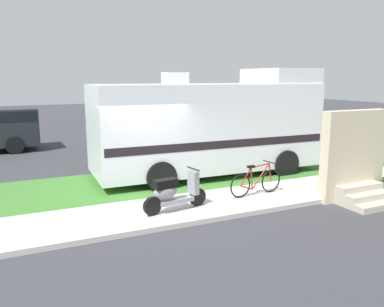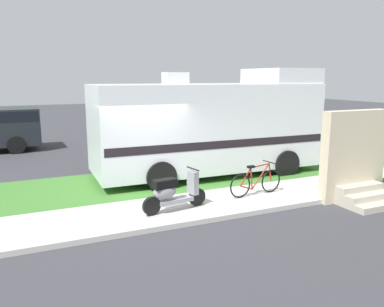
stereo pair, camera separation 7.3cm
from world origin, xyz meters
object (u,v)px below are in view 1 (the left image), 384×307
object	(u,v)px
pickup_truck_near	(222,127)
bottle_green	(349,181)
scooter	(173,192)
motorhome_rv	(210,125)
bicycle	(256,182)

from	to	relation	value
pickup_truck_near	bottle_green	xyz separation A→B (m)	(0.09, -7.52, -0.74)
scooter	bottle_green	bearing A→B (deg)	-1.06
motorhome_rv	scooter	bearing A→B (deg)	-129.46
pickup_truck_near	bottle_green	bearing A→B (deg)	-89.32
scooter	bicycle	xyz separation A→B (m)	(2.49, 0.25, -0.09)
motorhome_rv	bicycle	world-z (taller)	motorhome_rv
motorhome_rv	bottle_green	bearing A→B (deg)	-47.78
scooter	pickup_truck_near	xyz separation A→B (m)	(5.40, 7.42, 0.40)
bottle_green	bicycle	bearing A→B (deg)	173.30
bicycle	pickup_truck_near	distance (m)	7.75
scooter	bicycle	size ratio (longest dim) A/B	1.01
motorhome_rv	pickup_truck_near	xyz separation A→B (m)	(2.84, 4.30, -0.70)
motorhome_rv	scooter	xyz separation A→B (m)	(-2.57, -3.12, -1.10)
scooter	bottle_green	distance (m)	5.51
scooter	bottle_green	world-z (taller)	scooter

